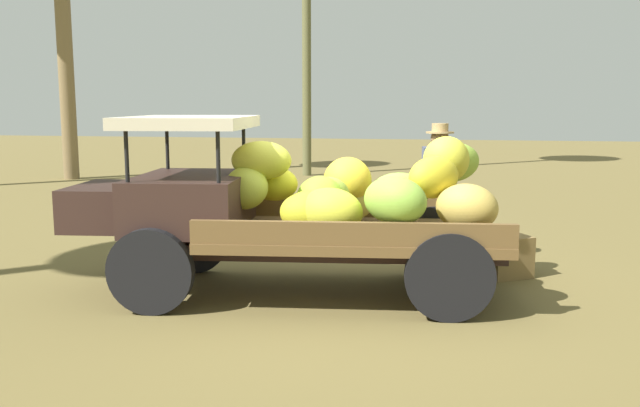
{
  "coord_description": "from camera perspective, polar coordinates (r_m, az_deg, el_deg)",
  "views": [
    {
      "loc": [
        -0.93,
        6.97,
        2.0
      ],
      "look_at": [
        0.33,
        0.2,
        0.96
      ],
      "focal_mm": 37.84,
      "sensor_mm": 36.0,
      "label": 1
    }
  ],
  "objects": [
    {
      "name": "wooden_crate",
      "position": [
        8.14,
        15.22,
        -4.23
      ],
      "size": [
        0.7,
        0.71,
        0.48
      ],
      "primitive_type": "cube",
      "rotation": [
        0.0,
        0.0,
        2.1
      ],
      "color": "olive",
      "rests_on": "ground"
    },
    {
      "name": "truck",
      "position": [
        7.01,
        -2.62,
        -0.13
      ],
      "size": [
        4.58,
        2.23,
        1.85
      ],
      "rotation": [
        0.0,
        0.0,
        0.11
      ],
      "color": "#32201C",
      "rests_on": "ground"
    },
    {
      "name": "farmer",
      "position": [
        8.38,
        10.0,
        1.57
      ],
      "size": [
        0.52,
        0.48,
        1.75
      ],
      "rotation": [
        0.0,
        0.0,
        1.71
      ],
      "color": "#43413E",
      "rests_on": "ground"
    },
    {
      "name": "loose_banana_bunch",
      "position": [
        9.24,
        4.49,
        -2.89
      ],
      "size": [
        0.67,
        0.64,
        0.34
      ],
      "primitive_type": "ellipsoid",
      "rotation": [
        0.0,
        0.0,
        2.42
      ],
      "color": "#B6C933",
      "rests_on": "ground"
    },
    {
      "name": "ground_plane",
      "position": [
        7.31,
        2.83,
        -7.31
      ],
      "size": [
        60.0,
        60.0,
        0.0
      ],
      "primitive_type": "plane",
      "color": "brown"
    }
  ]
}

